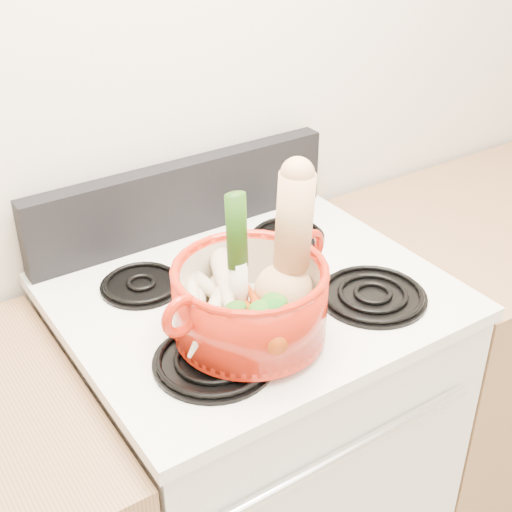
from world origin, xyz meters
TOP-DOWN VIEW (x-y plane):
  - wall_back at (0.00, 1.75)m, footprint 3.50×0.02m
  - stove_body at (0.00, 1.40)m, footprint 0.76×0.65m
  - cooktop at (0.00, 1.40)m, footprint 0.78×0.67m
  - control_backsplash at (0.00, 1.70)m, footprint 0.76×0.05m
  - oven_handle at (0.00, 1.06)m, footprint 0.60×0.02m
  - burner_front_left at (-0.19, 1.24)m, footprint 0.22×0.22m
  - burner_front_right at (0.19, 1.24)m, footprint 0.22×0.22m
  - burner_back_left at (-0.19, 1.54)m, footprint 0.17×0.17m
  - burner_back_right at (0.19, 1.54)m, footprint 0.17×0.17m
  - dutch_oven at (-0.10, 1.26)m, footprint 0.33×0.33m
  - pot_handle_left at (-0.25, 1.23)m, footprint 0.08×0.03m
  - pot_handle_right at (0.06, 1.29)m, footprint 0.08×0.03m
  - squash at (-0.03, 1.25)m, footprint 0.15×0.14m
  - leek at (-0.11, 1.29)m, footprint 0.04×0.05m
  - ginger at (-0.09, 1.37)m, footprint 0.10×0.08m
  - parsnip_0 at (-0.18, 1.31)m, footprint 0.14×0.22m
  - parsnip_1 at (-0.15, 1.26)m, footprint 0.13×0.21m
  - parsnip_2 at (-0.13, 1.32)m, footprint 0.09×0.20m
  - parsnip_3 at (-0.19, 1.26)m, footprint 0.15×0.13m
  - parsnip_4 at (-0.18, 1.33)m, footprint 0.10×0.19m
  - parsnip_5 at (-0.13, 1.29)m, footprint 0.13×0.23m
  - carrot_0 at (-0.12, 1.23)m, footprint 0.05×0.17m
  - carrot_1 at (-0.15, 1.22)m, footprint 0.10×0.13m
  - carrot_2 at (-0.11, 1.24)m, footprint 0.06×0.17m
  - carrot_3 at (-0.12, 1.20)m, footprint 0.10×0.15m
  - carrot_4 at (-0.11, 1.21)m, footprint 0.09×0.18m

SIDE VIEW (x-z plane):
  - stove_body at x=0.00m, z-range 0.00..0.92m
  - oven_handle at x=0.00m, z-range 0.77..0.79m
  - cooktop at x=0.00m, z-range 0.92..0.95m
  - burner_front_left at x=-0.19m, z-range 0.95..0.97m
  - burner_front_right at x=0.19m, z-range 0.95..0.97m
  - burner_back_left at x=-0.19m, z-range 0.95..0.97m
  - burner_back_right at x=0.19m, z-range 0.95..0.97m
  - carrot_0 at x=-0.12m, z-range 0.99..1.04m
  - parsnip_0 at x=-0.18m, z-range 0.99..1.05m
  - ginger at x=-0.09m, z-range 1.00..1.04m
  - carrot_1 at x=-0.15m, z-range 1.00..1.04m
  - carrot_2 at x=-0.11m, z-range 1.00..1.05m
  - parsnip_1 at x=-0.15m, z-range 1.00..1.06m
  - carrot_3 at x=-0.12m, z-range 1.01..1.05m
  - parsnip_3 at x=-0.19m, z-range 1.01..1.06m
  - parsnip_2 at x=-0.13m, z-range 1.00..1.06m
  - dutch_oven at x=-0.10m, z-range 0.97..1.11m
  - parsnip_4 at x=-0.18m, z-range 1.01..1.07m
  - control_backsplash at x=0.00m, z-range 0.95..1.13m
  - carrot_4 at x=-0.11m, z-range 1.02..1.07m
  - parsnip_5 at x=-0.13m, z-range 1.02..1.09m
  - pot_handle_left at x=-0.25m, z-range 1.05..1.13m
  - pot_handle_right at x=0.06m, z-range 1.05..1.13m
  - leek at x=-0.11m, z-range 1.00..1.26m
  - squash at x=-0.03m, z-range 0.99..1.28m
  - wall_back at x=0.00m, z-range 0.00..2.60m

